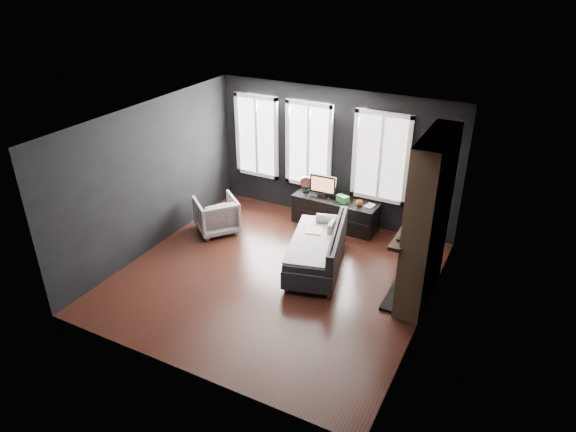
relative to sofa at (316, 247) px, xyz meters
The scene contains 18 objects.
floor 0.88m from the sofa, 129.66° to the right, with size 5.00×5.00×0.00m, color black.
ceiling 2.43m from the sofa, 129.66° to the right, with size 5.00×5.00×0.00m, color white.
wall_back 2.18m from the sofa, 104.67° to the left, with size 5.00×0.02×2.70m, color black.
wall_left 3.20m from the sofa, 168.68° to the right, with size 0.02×5.00×2.70m, color black.
wall_right 2.30m from the sofa, 16.68° to the right, with size 0.02×5.00×2.70m, color black.
windows 2.88m from the sofa, 116.99° to the left, with size 4.00×0.16×1.76m, color white, non-canonical shape.
fireplace 2.04m from the sofa, ahead, with size 0.70×1.62×2.70m, color #93724C, non-canonical shape.
sofa is the anchor object (origin of this frame).
stripe_pillow 0.44m from the sofa, 74.33° to the left, with size 0.07×0.32×0.32m, color gray.
armchair 2.31m from the sofa, behind, with size 0.76×0.71×0.78m, color silver.
media_console 1.60m from the sofa, 100.71° to the left, with size 1.72×0.54×0.59m, color black, non-canonical shape.
monitor 1.77m from the sofa, 110.51° to the left, with size 0.55×0.12×0.49m, color black, non-canonical shape.
desk_fan 1.94m from the sofa, 121.05° to the left, with size 0.24×0.24×0.34m, color gray, non-canonical shape.
mug 1.55m from the sofa, 82.22° to the left, with size 0.13×0.10×0.13m, color #C86013.
book 1.66m from the sofa, 78.61° to the left, with size 0.15×0.02×0.21m, color beige.
storage_box 1.57m from the sofa, 95.24° to the left, with size 0.23×0.15×0.12m, color #2B7534.
mantel_vase 1.86m from the sofa, 16.16° to the left, with size 0.19×0.20×0.19m, color #E49945.
mantel_clock 1.85m from the sofa, 19.51° to the right, with size 0.11×0.11×0.04m, color black.
Camera 1 is at (3.56, -6.40, 4.94)m, focal length 32.00 mm.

